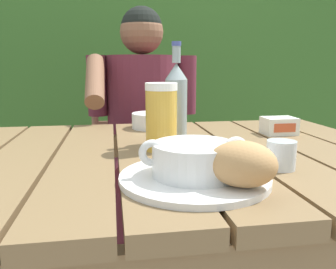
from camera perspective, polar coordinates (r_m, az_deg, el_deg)
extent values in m
cube|color=brown|center=(0.89, -23.39, -4.53)|extent=(0.14, 0.86, 0.04)
cube|color=brown|center=(0.87, -13.66, -4.34)|extent=(0.14, 0.86, 0.04)
cube|color=brown|center=(0.87, -3.67, -4.01)|extent=(0.14, 0.86, 0.04)
cube|color=brown|center=(0.89, 6.00, -3.58)|extent=(0.14, 0.86, 0.04)
cube|color=brown|center=(0.94, 14.87, -3.10)|extent=(0.14, 0.86, 0.04)
cube|color=brown|center=(1.01, 22.67, -2.61)|extent=(0.14, 0.86, 0.04)
cube|color=brown|center=(1.27, -5.44, -1.78)|extent=(1.30, 0.03, 0.08)
cube|color=brown|center=(1.53, 19.71, -12.03)|extent=(0.06, 0.06, 0.69)
cube|color=#335D24|center=(2.66, -7.60, 6.60)|extent=(3.60, 0.60, 1.43)
cylinder|color=#4C3823|center=(2.88, -23.01, 10.36)|extent=(0.10, 0.10, 1.86)
cylinder|color=brown|center=(1.66, 4.52, -14.04)|extent=(0.04, 0.04, 0.45)
cylinder|color=brown|center=(1.62, -12.10, -14.92)|extent=(0.04, 0.04, 0.45)
cylinder|color=brown|center=(2.00, 1.91, -9.45)|extent=(0.04, 0.04, 0.45)
cylinder|color=brown|center=(1.96, -11.60, -10.04)|extent=(0.04, 0.04, 0.45)
cube|color=brown|center=(1.71, -4.40, -4.74)|extent=(0.50, 0.41, 0.02)
cylinder|color=brown|center=(1.88, 2.00, 4.22)|extent=(0.04, 0.04, 0.50)
cylinder|color=brown|center=(1.85, -12.19, 3.84)|extent=(0.04, 0.04, 0.50)
cube|color=brown|center=(1.86, -4.99, 1.77)|extent=(0.46, 0.02, 0.04)
cube|color=brown|center=(1.84, -5.06, 5.60)|extent=(0.46, 0.02, 0.04)
cube|color=brown|center=(1.84, -5.13, 9.49)|extent=(0.46, 0.02, 0.04)
cylinder|color=maroon|center=(1.53, 0.05, -16.23)|extent=(0.11, 0.11, 0.45)
cylinder|color=maroon|center=(1.52, -0.56, -4.90)|extent=(0.13, 0.40, 0.13)
cylinder|color=maroon|center=(1.52, -6.57, -16.61)|extent=(0.11, 0.11, 0.45)
cylinder|color=maroon|center=(1.50, -7.01, -5.16)|extent=(0.13, 0.40, 0.13)
cylinder|color=maroon|center=(1.56, -4.24, 4.36)|extent=(0.32, 0.32, 0.47)
sphere|color=brown|center=(1.55, -4.43, 16.74)|extent=(0.19, 0.19, 0.19)
sphere|color=black|center=(1.55, -4.44, 17.44)|extent=(0.18, 0.18, 0.18)
cylinder|color=maroon|center=(1.56, 3.18, 8.28)|extent=(0.08, 0.08, 0.26)
cylinder|color=maroon|center=(1.52, -11.82, 7.99)|extent=(0.08, 0.08, 0.26)
cylinder|color=brown|center=(1.36, -12.14, 8.86)|extent=(0.07, 0.25, 0.21)
cylinder|color=white|center=(0.65, 4.42, -7.22)|extent=(0.28, 0.28, 0.01)
cylinder|color=white|center=(0.64, 4.47, -4.12)|extent=(0.16, 0.16, 0.06)
cylinder|color=orange|center=(0.63, 4.49, -2.96)|extent=(0.14, 0.14, 0.01)
torus|color=white|center=(0.62, -2.67, -3.10)|extent=(0.05, 0.01, 0.05)
torus|color=white|center=(0.65, 11.25, -2.48)|extent=(0.05, 0.01, 0.05)
ellipsoid|color=tan|center=(0.58, 12.37, -4.85)|extent=(0.14, 0.13, 0.08)
cylinder|color=gold|center=(0.86, -1.13, 2.33)|extent=(0.08, 0.08, 0.15)
cylinder|color=white|center=(0.85, -1.15, 8.05)|extent=(0.08, 0.08, 0.02)
cylinder|color=gray|center=(0.94, 1.37, 3.83)|extent=(0.06, 0.06, 0.18)
cone|color=gray|center=(0.93, 1.40, 10.56)|extent=(0.06, 0.06, 0.04)
cylinder|color=gray|center=(0.93, 1.41, 13.27)|extent=(0.02, 0.02, 0.04)
cylinder|color=#414B8D|center=(0.93, 1.42, 14.99)|extent=(0.03, 0.03, 0.01)
cylinder|color=silver|center=(0.75, 18.43, -3.26)|extent=(0.06, 0.06, 0.06)
cube|color=white|center=(1.13, 18.11, 1.41)|extent=(0.10, 0.08, 0.05)
cube|color=#D0512C|center=(1.10, 19.03, 1.05)|extent=(0.07, 0.00, 0.03)
cube|color=silver|center=(0.78, 14.63, -4.55)|extent=(0.11, 0.03, 0.00)
cube|color=black|center=(0.75, 10.79, -4.83)|extent=(0.06, 0.03, 0.01)
cylinder|color=white|center=(1.18, -2.58, 2.36)|extent=(0.14, 0.14, 0.05)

